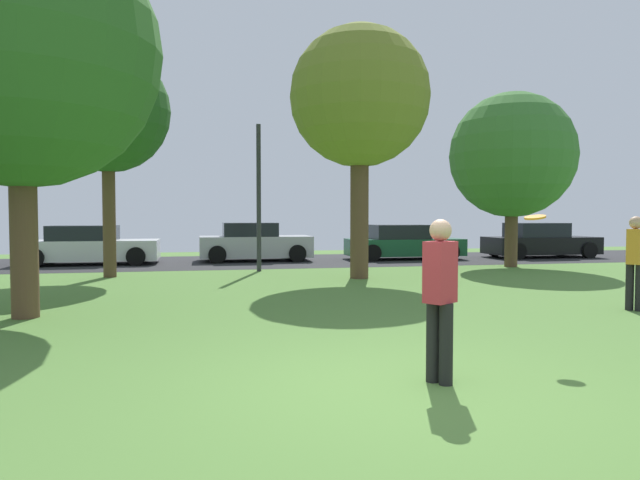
{
  "coord_description": "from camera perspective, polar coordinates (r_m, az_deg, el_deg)",
  "views": [
    {
      "loc": [
        -1.89,
        -5.4,
        1.73
      ],
      "look_at": [
        0.0,
        3.71,
        1.33
      ],
      "focal_mm": 32.18,
      "sensor_mm": 36.0,
      "label": 1
    }
  ],
  "objects": [
    {
      "name": "maple_tree_far",
      "position": [
        11.16,
        -27.69,
        16.36
      ],
      "size": [
        4.6,
        4.6,
        6.78
      ],
      "color": "brown",
      "rests_on": "ground_plane"
    },
    {
      "name": "parked_car_black",
      "position": [
        25.11,
        21.0,
        -0.15
      ],
      "size": [
        4.46,
        2.04,
        1.41
      ],
      "color": "black",
      "rests_on": "ground_plane"
    },
    {
      "name": "street_lamp_post",
      "position": [
        17.69,
        -6.11,
        4.16
      ],
      "size": [
        0.14,
        0.14,
        4.5
      ],
      "primitive_type": "cylinder",
      "color": "#2D2D33",
      "rests_on": "ground_plane"
    },
    {
      "name": "ground_plane",
      "position": [
        5.98,
        7.49,
        -14.38
      ],
      "size": [
        44.0,
        44.0,
        0.0
      ],
      "primitive_type": "plane",
      "color": "#547F38"
    },
    {
      "name": "parked_car_green",
      "position": [
        22.71,
        8.27,
        -0.34
      ],
      "size": [
        4.49,
        1.97,
        1.35
      ],
      "color": "#195633",
      "rests_on": "ground_plane"
    },
    {
      "name": "oak_tree_left",
      "position": [
        17.2,
        -20.38,
        11.87
      ],
      "size": [
        3.4,
        3.4,
        6.31
      ],
      "color": "brown",
      "rests_on": "ground_plane"
    },
    {
      "name": "road_strip",
      "position": [
        21.55,
        -6.66,
        -2.12
      ],
      "size": [
        44.0,
        6.4,
        0.01
      ],
      "primitive_type": "cube",
      "color": "#28282B",
      "rests_on": "ground_plane"
    },
    {
      "name": "person_catcher",
      "position": [
        11.81,
        28.85,
        -1.62
      ],
      "size": [
        0.39,
        0.36,
        1.71
      ],
      "rotation": [
        0.0,
        0.0,
        -2.56
      ],
      "color": "black",
      "rests_on": "ground_plane"
    },
    {
      "name": "parked_car_silver",
      "position": [
        21.8,
        -6.55,
        -0.32
      ],
      "size": [
        4.14,
        2.11,
        1.44
      ],
      "color": "#B7B7BC",
      "rests_on": "ground_plane"
    },
    {
      "name": "parked_car_white",
      "position": [
        21.67,
        -21.96,
        -0.6
      ],
      "size": [
        4.6,
        2.09,
        1.37
      ],
      "color": "white",
      "rests_on": "ground_plane"
    },
    {
      "name": "frisbee_disc",
      "position": [
        7.89,
        20.6,
        2.13
      ],
      "size": [
        0.37,
        0.37,
        0.07
      ],
      "color": "orange"
    },
    {
      "name": "birch_tree_lone",
      "position": [
        16.01,
        3.97,
        13.88
      ],
      "size": [
        3.81,
        3.81,
        6.85
      ],
      "color": "brown",
      "rests_on": "ground_plane"
    },
    {
      "name": "oak_tree_center",
      "position": [
        20.27,
        18.58,
        7.97
      ],
      "size": [
        4.14,
        4.14,
        5.79
      ],
      "color": "brown",
      "rests_on": "ground_plane"
    },
    {
      "name": "person_thrower",
      "position": [
        6.01,
        11.84,
        -5.17
      ],
      "size": [
        0.39,
        0.36,
        1.69
      ],
      "rotation": [
        0.0,
        0.0,
        0.58
      ],
      "color": "black",
      "rests_on": "ground_plane"
    }
  ]
}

